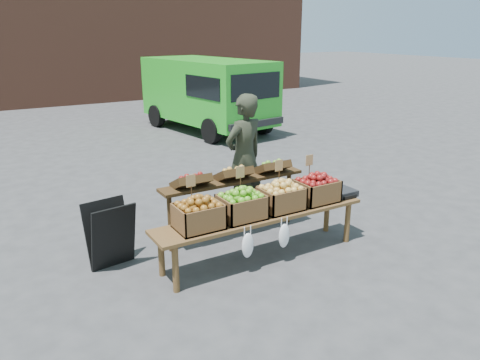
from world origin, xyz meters
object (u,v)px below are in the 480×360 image
back_table (233,199)px  display_bench (261,236)px  chalkboard_sign (110,234)px  crate_russet_pears (242,207)px  crate_red_apples (281,198)px  vendor (244,157)px  delivery_van (207,95)px  weighing_scale (341,192)px  crate_golden_apples (198,216)px  crate_green_apples (316,191)px

back_table → display_bench: (-0.03, -0.72, -0.24)m
chalkboard_sign → crate_russet_pears: (1.33, -0.72, 0.32)m
chalkboard_sign → crate_red_apples: bearing=-28.9°
chalkboard_sign → crate_russet_pears: bearing=-36.3°
crate_red_apples → display_bench: bearing=180.0°
vendor → crate_russet_pears: size_ratio=3.62×
delivery_van → chalkboard_sign: bearing=-133.8°
back_table → crate_red_apples: bearing=-71.2°
vendor → back_table: 0.79m
crate_russet_pears → weighing_scale: crate_russet_pears is taller
vendor → crate_golden_apples: bearing=30.5°
crate_golden_apples → weighing_scale: bearing=0.0°
crate_red_apples → vendor: bearing=79.5°
crate_green_apples → vendor: bearing=104.8°
crate_russet_pears → crate_green_apples: size_ratio=1.00×
chalkboard_sign → crate_golden_apples: size_ratio=1.58×
delivery_van → crate_golden_apples: 7.94m
display_bench → back_table: bearing=87.6°
crate_golden_apples → crate_green_apples: 1.65m
crate_russet_pears → weighing_scale: bearing=0.0°
display_bench → vendor: bearing=67.7°
delivery_van → display_bench: delivery_van is taller
vendor → crate_green_apples: vendor is taller
delivery_van → weighing_scale: delivery_van is taller
delivery_van → crate_red_apples: (-2.59, -7.03, -0.24)m
display_bench → crate_golden_apples: size_ratio=5.40×
display_bench → crate_russet_pears: crate_russet_pears is taller
delivery_van → crate_golden_apples: size_ratio=8.45×
delivery_van → back_table: size_ratio=2.01×
delivery_van → crate_green_apples: delivery_van is taller
display_bench → crate_russet_pears: bearing=180.0°
delivery_van → back_table: delivery_van is taller
back_table → chalkboard_sign: bearing=180.0°
vendor → weighing_scale: 1.47m
chalkboard_sign → display_bench: chalkboard_sign is taller
delivery_van → vendor: bearing=-120.6°
display_bench → crate_red_apples: bearing=0.0°
back_table → crate_russet_pears: (-0.31, -0.72, 0.19)m
chalkboard_sign → back_table: size_ratio=0.38×
chalkboard_sign → crate_red_apples: 2.04m
crate_green_apples → delivery_van: bearing=73.8°
display_bench → crate_golden_apples: 0.93m
crate_red_apples → weighing_scale: (0.98, 0.00, -0.10)m
crate_red_apples → crate_golden_apples: bearing=180.0°
display_bench → weighing_scale: 1.29m
chalkboard_sign → weighing_scale: (2.86, -0.72, 0.22)m
chalkboard_sign → crate_red_apples: crate_red_apples is taller
crate_golden_apples → crate_red_apples: same height
delivery_van → crate_golden_apples: delivery_van is taller
back_table → delivery_van: bearing=65.8°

